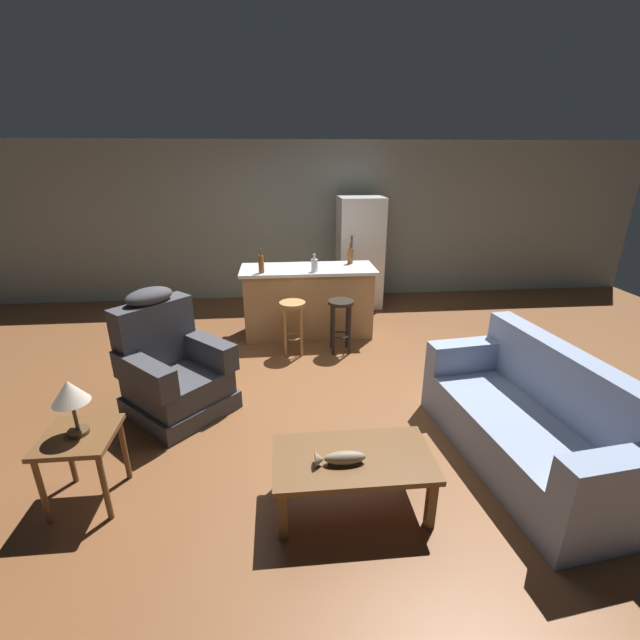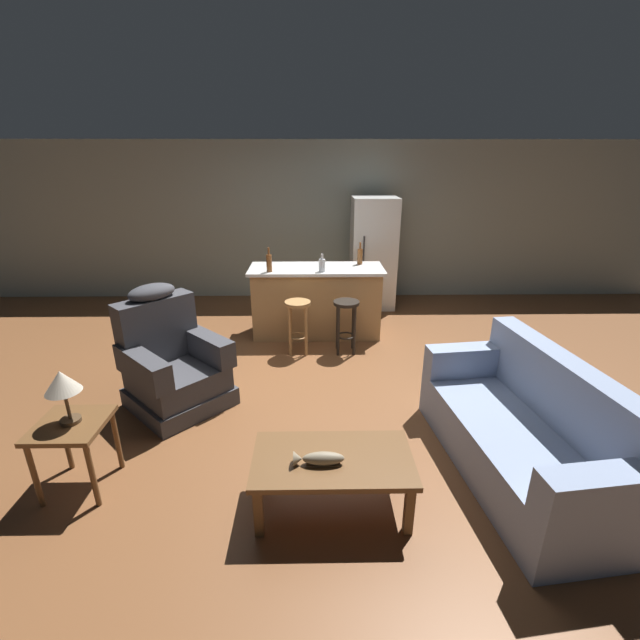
# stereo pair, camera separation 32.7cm
# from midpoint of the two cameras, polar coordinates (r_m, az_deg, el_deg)

# --- Properties ---
(ground_plane) EXTENTS (12.00, 12.00, 0.00)m
(ground_plane) POSITION_cam_midpoint_polar(r_m,az_deg,el_deg) (4.85, -2.36, -7.91)
(ground_plane) COLOR brown
(back_wall) EXTENTS (12.00, 0.05, 2.60)m
(back_wall) POSITION_cam_midpoint_polar(r_m,az_deg,el_deg) (7.44, -3.91, 12.88)
(back_wall) COLOR #939E93
(back_wall) RESTS_ON ground_plane
(coffee_table) EXTENTS (1.10, 0.60, 0.42)m
(coffee_table) POSITION_cam_midpoint_polar(r_m,az_deg,el_deg) (3.11, 1.21, -18.58)
(coffee_table) COLOR brown
(coffee_table) RESTS_ON ground_plane
(fish_figurine) EXTENTS (0.34, 0.10, 0.10)m
(fish_figurine) POSITION_cam_midpoint_polar(r_m,az_deg,el_deg) (2.99, -0.60, -18.04)
(fish_figurine) COLOR #4C3823
(fish_figurine) RESTS_ON coffee_table
(couch) EXTENTS (1.06, 1.98, 0.94)m
(couch) POSITION_cam_midpoint_polar(r_m,az_deg,el_deg) (3.83, 24.14, -12.56)
(couch) COLOR #8493B2
(couch) RESTS_ON ground_plane
(recliner_near_lamp) EXTENTS (1.19, 1.19, 1.20)m
(recliner_near_lamp) POSITION_cam_midpoint_polar(r_m,az_deg,el_deg) (4.43, -21.18, -6.23)
(recliner_near_lamp) COLOR #3D3D42
(recliner_near_lamp) RESTS_ON ground_plane
(end_table) EXTENTS (0.48, 0.48, 0.56)m
(end_table) POSITION_cam_midpoint_polar(r_m,az_deg,el_deg) (3.59, -31.70, -14.19)
(end_table) COLOR brown
(end_table) RESTS_ON ground_plane
(table_lamp) EXTENTS (0.24, 0.24, 0.41)m
(table_lamp) POSITION_cam_midpoint_polar(r_m,az_deg,el_deg) (3.40, -32.85, -8.38)
(table_lamp) COLOR #4C3823
(table_lamp) RESTS_ON end_table
(kitchen_island) EXTENTS (1.80, 0.70, 0.95)m
(kitchen_island) POSITION_cam_midpoint_polar(r_m,az_deg,el_deg) (5.90, -3.17, 2.52)
(kitchen_island) COLOR #AD7F4C
(kitchen_island) RESTS_ON ground_plane
(bar_stool_left) EXTENTS (0.32, 0.32, 0.68)m
(bar_stool_left) POSITION_cam_midpoint_polar(r_m,az_deg,el_deg) (5.30, -5.43, 0.23)
(bar_stool_left) COLOR #A87A47
(bar_stool_left) RESTS_ON ground_plane
(bar_stool_right) EXTENTS (0.32, 0.32, 0.68)m
(bar_stool_right) POSITION_cam_midpoint_polar(r_m,az_deg,el_deg) (5.33, 1.02, 0.45)
(bar_stool_right) COLOR black
(bar_stool_right) RESTS_ON ground_plane
(refrigerator) EXTENTS (0.70, 0.69, 1.76)m
(refrigerator) POSITION_cam_midpoint_polar(r_m,az_deg,el_deg) (7.04, 3.95, 8.94)
(refrigerator) COLOR white
(refrigerator) RESTS_ON ground_plane
(bottle_tall_green) EXTENTS (0.07, 0.07, 0.30)m
(bottle_tall_green) POSITION_cam_midpoint_polar(r_m,az_deg,el_deg) (5.97, 2.47, 8.60)
(bottle_tall_green) COLOR brown
(bottle_tall_green) RESTS_ON kitchen_island
(bottle_short_amber) EXTENTS (0.08, 0.08, 0.23)m
(bottle_short_amber) POSITION_cam_midpoint_polar(r_m,az_deg,el_deg) (5.54, -2.45, 7.33)
(bottle_short_amber) COLOR silver
(bottle_short_amber) RESTS_ON kitchen_island
(bottle_wine_dark) EXTENTS (0.07, 0.07, 0.31)m
(bottle_wine_dark) POSITION_cam_midpoint_polar(r_m,az_deg,el_deg) (5.54, -9.54, 7.41)
(bottle_wine_dark) COLOR brown
(bottle_wine_dark) RESTS_ON kitchen_island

